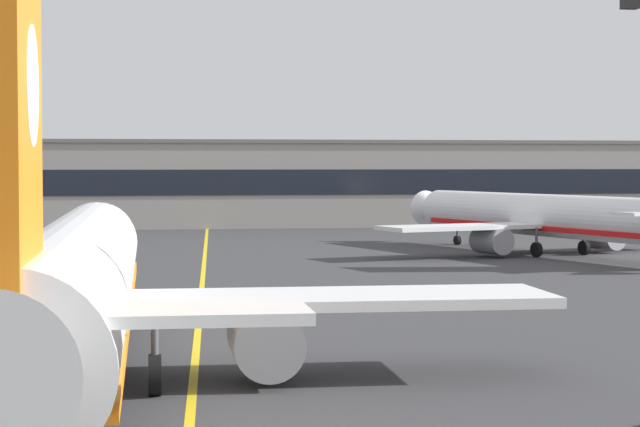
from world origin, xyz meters
name	(u,v)px	position (x,y,z in m)	size (l,w,h in m)	color
taxiway_centreline	(199,322)	(0.00, 30.00, 0.00)	(0.30, 180.00, 0.01)	yellow
airliner_foreground	(73,283)	(-5.06, 14.69, 3.37)	(32.12, 41.47, 11.65)	white
airliner_background	(548,217)	(29.82, 66.10, 2.97)	(28.22, 35.73, 10.27)	white
safety_cone_by_nose_gear	(85,315)	(-5.13, 31.40, 0.26)	(0.44, 0.44, 0.55)	orange
terminal_building	(216,183)	(7.49, 113.01, 4.89)	(118.85, 12.40, 9.77)	#9E998E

